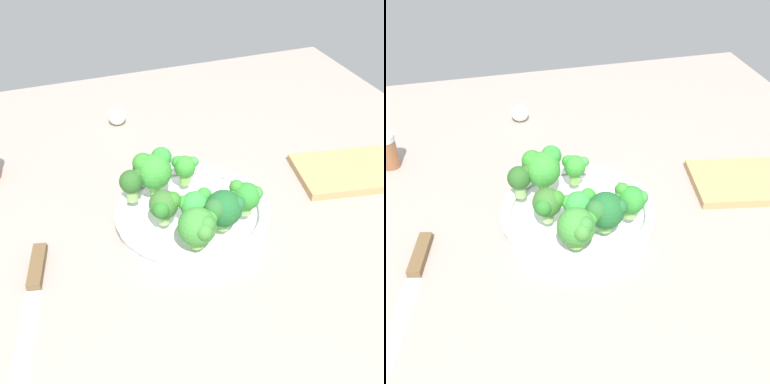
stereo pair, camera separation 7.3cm
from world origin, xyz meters
The scene contains 14 objects.
ground_plane centered at (0.00, 0.00, -1.25)cm, with size 130.00×130.00×2.50cm, color gray.
bowl centered at (1.89, 3.29, 1.86)cm, with size 28.28×28.28×3.65cm.
broccoli_floret_0 centered at (-0.87, 10.83, 7.88)cm, with size 7.16×6.28×7.26cm.
broccoli_floret_1 centered at (0.77, -3.86, 7.22)cm, with size 5.02×4.35×5.77cm.
broccoli_floret_2 centered at (2.78, 7.30, 7.01)cm, with size 6.10×5.07×5.94cm.
broccoli_floret_3 centered at (7.87, 6.23, 7.51)cm, with size 5.57×5.58×6.38cm.
broccoli_floret_4 centered at (11.12, -2.22, 7.61)cm, with size 4.95×4.29×6.18cm.
broccoli_floret_5 centered at (-6.20, 8.17, 7.26)cm, with size 5.67×5.18×6.21cm.
broccoli_floret_6 centered at (4.39, 13.38, 7.59)cm, with size 6.95×6.97×7.02cm.
broccoli_floret_7 centered at (7.08, -3.28, 8.59)cm, with size 7.48×6.68×8.19cm.
knife centered at (31.04, 10.92, 0.55)cm, with size 8.16×26.48×1.50cm.
cutting_board centered at (-33.67, 0.55, 0.80)cm, with size 21.38×14.71×1.60cm, color tan.
garlic_bulb centered at (6.61, -36.80, 2.13)cm, with size 4.25×4.25×4.25cm, color white.
pepper_shaker centered at (36.26, -23.54, 3.89)cm, with size 3.94×3.94×7.66cm.
Camera 2 is at (18.37, 70.07, 59.12)cm, focal length 45.85 mm.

